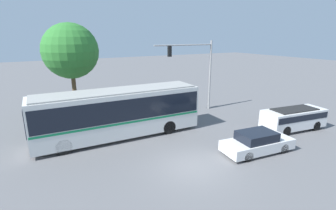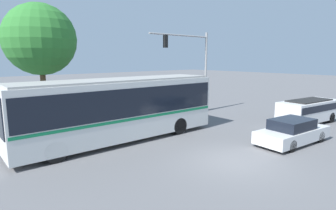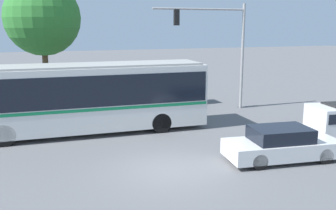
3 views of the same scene
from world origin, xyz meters
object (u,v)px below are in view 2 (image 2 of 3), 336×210
(city_bus, at_px, (120,106))
(sedan_foreground, at_px, (292,132))
(suv_left_lane, at_px, (308,109))
(street_tree_left, at_px, (40,40))
(traffic_light_pole, at_px, (194,60))

(city_bus, height_order, sedan_foreground, city_bus)
(city_bus, height_order, suv_left_lane, city_bus)
(sedan_foreground, xyz_separation_m, street_tree_left, (-8.43, 13.34, 5.08))
(suv_left_lane, relative_size, traffic_light_pole, 0.79)
(traffic_light_pole, bearing_deg, street_tree_left, -22.21)
(city_bus, xyz_separation_m, suv_left_lane, (12.07, -5.10, -0.97))
(city_bus, xyz_separation_m, traffic_light_pole, (8.51, 2.60, 2.45))
(sedan_foreground, height_order, street_tree_left, street_tree_left)
(city_bus, xyz_separation_m, sedan_foreground, (6.61, -6.52, -1.31))
(sedan_foreground, relative_size, suv_left_lane, 0.90)
(street_tree_left, bearing_deg, traffic_light_pole, -22.21)
(traffic_light_pole, bearing_deg, city_bus, 16.97)
(city_bus, distance_m, sedan_foreground, 9.37)
(city_bus, xyz_separation_m, street_tree_left, (-1.83, 6.82, 3.77))
(street_tree_left, bearing_deg, sedan_foreground, -57.69)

